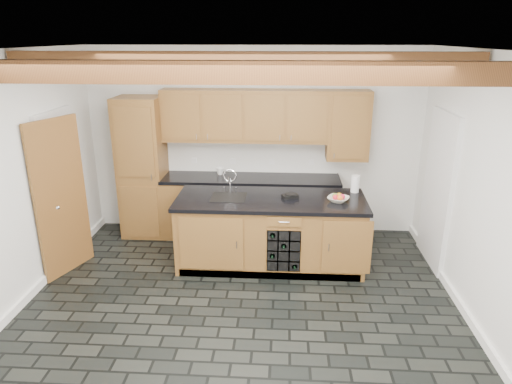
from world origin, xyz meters
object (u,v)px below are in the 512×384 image
(island, at_px, (271,232))
(fruit_bowl, at_px, (338,199))
(kitchen_scale, at_px, (290,196))
(paper_towel, at_px, (355,184))

(island, height_order, fruit_bowl, fruit_bowl)
(kitchen_scale, relative_size, paper_towel, 1.02)
(fruit_bowl, relative_size, paper_towel, 1.15)
(island, distance_m, fruit_bowl, 0.99)
(kitchen_scale, relative_size, fruit_bowl, 0.89)
(fruit_bowl, bearing_deg, paper_towel, 56.50)
(fruit_bowl, bearing_deg, island, 176.23)
(island, xyz_separation_m, fruit_bowl, (0.85, -0.06, 0.50))
(fruit_bowl, height_order, paper_towel, paper_towel)
(kitchen_scale, height_order, fruit_bowl, fruit_bowl)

